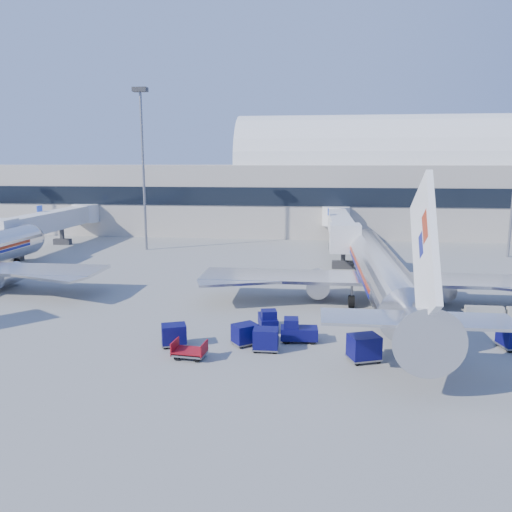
# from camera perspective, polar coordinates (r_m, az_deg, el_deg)

# --- Properties ---
(ground) EXTENTS (260.00, 260.00, 0.00)m
(ground) POSITION_cam_1_polar(r_m,az_deg,el_deg) (41.18, 0.78, -6.95)
(ground) COLOR gray
(ground) RESTS_ON ground
(terminal) EXTENTS (170.00, 28.15, 21.00)m
(terminal) POSITION_cam_1_polar(r_m,az_deg,el_deg) (96.75, -3.95, 7.69)
(terminal) COLOR #B2AA9E
(terminal) RESTS_ON ground
(airliner_main) EXTENTS (32.00, 37.26, 12.07)m
(airliner_main) POSITION_cam_1_polar(r_m,az_deg,el_deg) (45.01, 14.16, -1.90)
(airliner_main) COLOR silver
(airliner_main) RESTS_ON ground
(jetbridge_near) EXTENTS (4.40, 27.50, 6.25)m
(jetbridge_near) POSITION_cam_1_polar(r_m,az_deg,el_deg) (70.49, 9.49, 3.55)
(jetbridge_near) COLOR silver
(jetbridge_near) RESTS_ON ground
(jetbridge_mid) EXTENTS (4.40, 27.50, 6.25)m
(jetbridge_mid) POSITION_cam_1_polar(r_m,az_deg,el_deg) (80.14, -22.13, 3.75)
(jetbridge_mid) COLOR silver
(jetbridge_mid) RESTS_ON ground
(mast_west) EXTENTS (2.00, 1.20, 22.60)m
(mast_west) POSITION_cam_1_polar(r_m,az_deg,el_deg) (73.13, -12.86, 12.21)
(mast_west) COLOR slate
(mast_west) RESTS_ON ground
(barrier_near) EXTENTS (3.00, 0.55, 0.90)m
(barrier_near) POSITION_cam_1_polar(r_m,az_deg,el_deg) (45.04, 24.62, -5.80)
(barrier_near) COLOR #9E9E96
(barrier_near) RESTS_ON ground
(tug_lead) EXTENTS (2.67, 1.45, 1.69)m
(tug_lead) POSITION_cam_1_polar(r_m,az_deg,el_deg) (35.61, 4.77, -8.53)
(tug_lead) COLOR #090944
(tug_lead) RESTS_ON ground
(tug_right) EXTENTS (2.26, 2.46, 1.46)m
(tug_right) POSITION_cam_1_polar(r_m,az_deg,el_deg) (38.50, 17.93, -7.71)
(tug_right) COLOR #090944
(tug_right) RESTS_ON ground
(tug_left) EXTENTS (1.79, 2.75, 1.65)m
(tug_left) POSITION_cam_1_polar(r_m,az_deg,el_deg) (37.91, 1.38, -7.32)
(tug_left) COLOR #090944
(tug_left) RESTS_ON ground
(cart_train_a) EXTENTS (1.76, 1.35, 1.53)m
(cart_train_a) POSITION_cam_1_polar(r_m,az_deg,el_deg) (33.81, 1.13, -9.47)
(cart_train_a) COLOR #090944
(cart_train_a) RESTS_ON ground
(cart_train_b) EXTENTS (2.11, 2.04, 1.48)m
(cart_train_b) POSITION_cam_1_polar(r_m,az_deg,el_deg) (34.89, -1.27, -8.87)
(cart_train_b) COLOR #090944
(cart_train_b) RESTS_ON ground
(cart_train_c) EXTENTS (2.08, 1.84, 1.52)m
(cart_train_c) POSITION_cam_1_polar(r_m,az_deg,el_deg) (35.10, -9.36, -8.85)
(cart_train_c) COLOR #090944
(cart_train_c) RESTS_ON ground
(cart_solo_near) EXTENTS (2.34, 2.07, 1.71)m
(cart_solo_near) POSITION_cam_1_polar(r_m,az_deg,el_deg) (32.83, 12.24, -10.17)
(cart_solo_near) COLOR #090944
(cart_solo_near) RESTS_ON ground
(cart_open_red) EXTENTS (2.24, 1.69, 0.56)m
(cart_open_red) POSITION_cam_1_polar(r_m,az_deg,el_deg) (33.00, -7.55, -10.85)
(cart_open_red) COLOR slate
(cart_open_red) RESTS_ON ground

